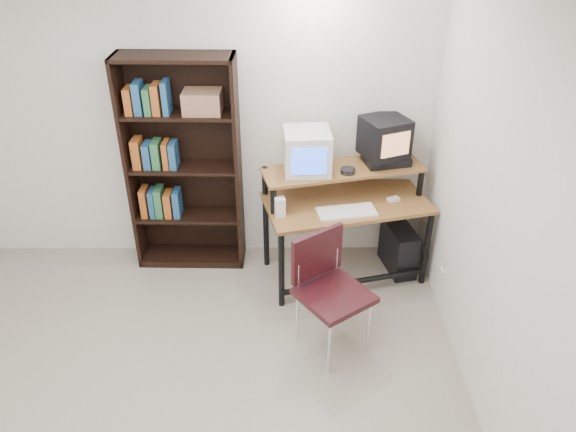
{
  "coord_description": "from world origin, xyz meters",
  "views": [
    {
      "loc": [
        0.74,
        -2.43,
        3.04
      ],
      "look_at": [
        0.76,
        1.1,
        0.9
      ],
      "focal_mm": 35.0,
      "sensor_mm": 36.0,
      "label": 1
    }
  ],
  "objects_px": {
    "crt_tv": "(385,137)",
    "bookshelf": "(184,163)",
    "crt_monitor": "(307,152)",
    "school_chair": "(328,281)",
    "pc_tower": "(399,248)",
    "computer_desk": "(346,203)"
  },
  "relations": [
    {
      "from": "crt_tv",
      "to": "bookshelf",
      "type": "xyz_separation_m",
      "value": [
        -1.67,
        0.03,
        -0.25
      ]
    },
    {
      "from": "crt_monitor",
      "to": "school_chair",
      "type": "relative_size",
      "value": 0.44
    },
    {
      "from": "crt_tv",
      "to": "pc_tower",
      "type": "relative_size",
      "value": 0.98
    },
    {
      "from": "bookshelf",
      "to": "computer_desk",
      "type": "bearing_deg",
      "value": -8.42
    },
    {
      "from": "bookshelf",
      "to": "pc_tower",
      "type": "bearing_deg",
      "value": -4.0
    },
    {
      "from": "pc_tower",
      "to": "bookshelf",
      "type": "distance_m",
      "value": 2.02
    },
    {
      "from": "crt_tv",
      "to": "pc_tower",
      "type": "height_order",
      "value": "crt_tv"
    },
    {
      "from": "crt_tv",
      "to": "bookshelf",
      "type": "distance_m",
      "value": 1.69
    },
    {
      "from": "pc_tower",
      "to": "school_chair",
      "type": "xyz_separation_m",
      "value": [
        -0.71,
        -0.94,
        0.36
      ]
    },
    {
      "from": "school_chair",
      "to": "bookshelf",
      "type": "bearing_deg",
      "value": 100.81
    },
    {
      "from": "crt_monitor",
      "to": "computer_desk",
      "type": "bearing_deg",
      "value": -15.25
    },
    {
      "from": "computer_desk",
      "to": "crt_tv",
      "type": "relative_size",
      "value": 3.29
    },
    {
      "from": "crt_monitor",
      "to": "bookshelf",
      "type": "bearing_deg",
      "value": 167.27
    },
    {
      "from": "computer_desk",
      "to": "crt_tv",
      "type": "distance_m",
      "value": 0.63
    },
    {
      "from": "pc_tower",
      "to": "school_chair",
      "type": "height_order",
      "value": "school_chair"
    },
    {
      "from": "school_chair",
      "to": "bookshelf",
      "type": "xyz_separation_m",
      "value": [
        -1.16,
        1.11,
        0.4
      ]
    },
    {
      "from": "computer_desk",
      "to": "pc_tower",
      "type": "xyz_separation_m",
      "value": [
        0.5,
        0.06,
        -0.49
      ]
    },
    {
      "from": "crt_tv",
      "to": "school_chair",
      "type": "bearing_deg",
      "value": -138.46
    },
    {
      "from": "pc_tower",
      "to": "school_chair",
      "type": "relative_size",
      "value": 0.49
    },
    {
      "from": "crt_monitor",
      "to": "pc_tower",
      "type": "distance_m",
      "value": 1.25
    },
    {
      "from": "pc_tower",
      "to": "computer_desk",
      "type": "bearing_deg",
      "value": 174.9
    },
    {
      "from": "computer_desk",
      "to": "crt_tv",
      "type": "bearing_deg",
      "value": 19.99
    }
  ]
}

